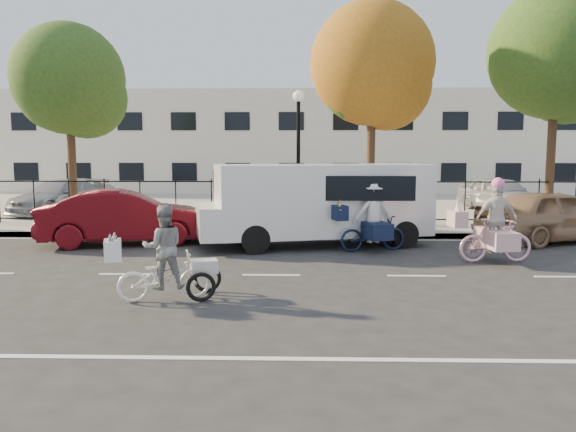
{
  "coord_description": "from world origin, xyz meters",
  "views": [
    {
      "loc": [
        0.65,
        -11.37,
        2.56
      ],
      "look_at": [
        0.32,
        1.2,
        1.1
      ],
      "focal_mm": 35.0,
      "sensor_mm": 36.0,
      "label": 1
    }
  ],
  "objects_px": {
    "bull_bike": "(372,223)",
    "gold_sedan": "(552,215)",
    "lamppost": "(298,134)",
    "lot_car_a": "(58,197)",
    "zebra_trike": "(164,264)",
    "white_van": "(318,201)",
    "red_sedan": "(125,217)",
    "lot_car_c": "(298,196)",
    "lot_car_d": "(501,194)",
    "lot_car_b": "(71,195)",
    "unicorn_bike": "(495,231)"
  },
  "relations": [
    {
      "from": "bull_bike",
      "to": "gold_sedan",
      "type": "relative_size",
      "value": 0.46
    },
    {
      "from": "lamppost",
      "to": "lot_car_a",
      "type": "distance_m",
      "value": 10.19
    },
    {
      "from": "zebra_trike",
      "to": "gold_sedan",
      "type": "height_order",
      "value": "zebra_trike"
    },
    {
      "from": "white_van",
      "to": "lot_car_a",
      "type": "relative_size",
      "value": 1.5
    },
    {
      "from": "red_sedan",
      "to": "lot_car_c",
      "type": "relative_size",
      "value": 1.23
    },
    {
      "from": "lot_car_c",
      "to": "lamppost",
      "type": "bearing_deg",
      "value": -72.6
    },
    {
      "from": "lamppost",
      "to": "lot_car_a",
      "type": "xyz_separation_m",
      "value": [
        -9.36,
        3.3,
        -2.32
      ]
    },
    {
      "from": "lamppost",
      "to": "red_sedan",
      "type": "xyz_separation_m",
      "value": [
        -4.73,
        -3.0,
        -2.36
      ]
    },
    {
      "from": "white_van",
      "to": "gold_sedan",
      "type": "xyz_separation_m",
      "value": [
        6.61,
        0.7,
        -0.46
      ]
    },
    {
      "from": "lot_car_a",
      "to": "zebra_trike",
      "type": "bearing_deg",
      "value": -42.07
    },
    {
      "from": "lamppost",
      "to": "gold_sedan",
      "type": "xyz_separation_m",
      "value": [
        7.17,
        -2.3,
        -2.36
      ]
    },
    {
      "from": "gold_sedan",
      "to": "lot_car_d",
      "type": "relative_size",
      "value": 1.08
    },
    {
      "from": "zebra_trike",
      "to": "gold_sedan",
      "type": "distance_m",
      "value": 11.41
    },
    {
      "from": "lot_car_a",
      "to": "lot_car_b",
      "type": "relative_size",
      "value": 0.94
    },
    {
      "from": "unicorn_bike",
      "to": "lot_car_c",
      "type": "bearing_deg",
      "value": 20.51
    },
    {
      "from": "lot_car_c",
      "to": "lot_car_b",
      "type": "bearing_deg",
      "value": -161.92
    },
    {
      "from": "unicorn_bike",
      "to": "lot_car_a",
      "type": "xyz_separation_m",
      "value": [
        -13.92,
        8.6,
        0.06
      ]
    },
    {
      "from": "zebra_trike",
      "to": "red_sedan",
      "type": "relative_size",
      "value": 0.42
    },
    {
      "from": "red_sedan",
      "to": "lot_car_b",
      "type": "bearing_deg",
      "value": 17.67
    },
    {
      "from": "lamppost",
      "to": "lot_car_b",
      "type": "distance_m",
      "value": 10.35
    },
    {
      "from": "bull_bike",
      "to": "lot_car_b",
      "type": "height_order",
      "value": "bull_bike"
    },
    {
      "from": "lamppost",
      "to": "bull_bike",
      "type": "distance_m",
      "value": 4.94
    },
    {
      "from": "zebra_trike",
      "to": "lamppost",
      "type": "bearing_deg",
      "value": -32.43
    },
    {
      "from": "bull_bike",
      "to": "gold_sedan",
      "type": "xyz_separation_m",
      "value": [
        5.25,
        1.59,
        0.02
      ]
    },
    {
      "from": "lot_car_a",
      "to": "lot_car_d",
      "type": "height_order",
      "value": "lot_car_d"
    },
    {
      "from": "lamppost",
      "to": "lot_car_d",
      "type": "height_order",
      "value": "lamppost"
    },
    {
      "from": "gold_sedan",
      "to": "lot_car_a",
      "type": "relative_size",
      "value": 1.0
    },
    {
      "from": "red_sedan",
      "to": "lamppost",
      "type": "bearing_deg",
      "value": -71.98
    },
    {
      "from": "lamppost",
      "to": "bull_bike",
      "type": "relative_size",
      "value": 2.13
    },
    {
      "from": "red_sedan",
      "to": "lot_car_b",
      "type": "xyz_separation_m",
      "value": [
        -4.47,
        7.14,
        0.05
      ]
    },
    {
      "from": "zebra_trike",
      "to": "red_sedan",
      "type": "height_order",
      "value": "zebra_trike"
    },
    {
      "from": "unicorn_bike",
      "to": "lot_car_c",
      "type": "height_order",
      "value": "unicorn_bike"
    },
    {
      "from": "lot_car_a",
      "to": "lot_car_d",
      "type": "bearing_deg",
      "value": 21.48
    },
    {
      "from": "lamppost",
      "to": "white_van",
      "type": "bearing_deg",
      "value": -79.48
    },
    {
      "from": "white_van",
      "to": "lot_car_b",
      "type": "xyz_separation_m",
      "value": [
        -9.75,
        7.14,
        -0.42
      ]
    },
    {
      "from": "lot_car_c",
      "to": "red_sedan",
      "type": "bearing_deg",
      "value": -105.71
    },
    {
      "from": "lamppost",
      "to": "unicorn_bike",
      "type": "xyz_separation_m",
      "value": [
        4.56,
        -5.3,
        -2.39
      ]
    },
    {
      "from": "zebra_trike",
      "to": "white_van",
      "type": "relative_size",
      "value": 0.29
    },
    {
      "from": "zebra_trike",
      "to": "lot_car_d",
      "type": "relative_size",
      "value": 0.47
    },
    {
      "from": "zebra_trike",
      "to": "red_sedan",
      "type": "bearing_deg",
      "value": 5.22
    },
    {
      "from": "lamppost",
      "to": "zebra_trike",
      "type": "xyz_separation_m",
      "value": [
        -2.23,
        -8.77,
        -2.48
      ]
    },
    {
      "from": "gold_sedan",
      "to": "zebra_trike",
      "type": "bearing_deg",
      "value": 103.27
    },
    {
      "from": "white_van",
      "to": "red_sedan",
      "type": "distance_m",
      "value": 5.3
    },
    {
      "from": "lamppost",
      "to": "lot_car_b",
      "type": "height_order",
      "value": "lamppost"
    },
    {
      "from": "lamppost",
      "to": "gold_sedan",
      "type": "bearing_deg",
      "value": -17.78
    },
    {
      "from": "white_van",
      "to": "bull_bike",
      "type": "bearing_deg",
      "value": -47.03
    },
    {
      "from": "lot_car_c",
      "to": "gold_sedan",
      "type": "bearing_deg",
      "value": -25.91
    },
    {
      "from": "zebra_trike",
      "to": "lot_car_b",
      "type": "height_order",
      "value": "zebra_trike"
    },
    {
      "from": "bull_bike",
      "to": "lot_car_b",
      "type": "relative_size",
      "value": 0.44
    },
    {
      "from": "lamppost",
      "to": "zebra_trike",
      "type": "bearing_deg",
      "value": -104.25
    }
  ]
}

